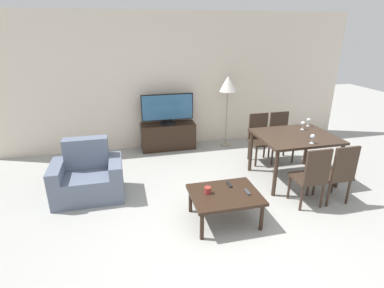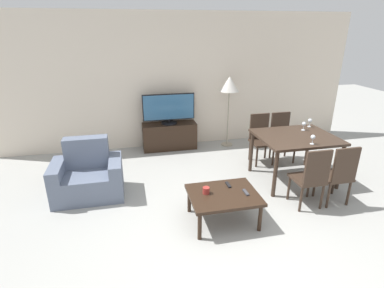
{
  "view_description": "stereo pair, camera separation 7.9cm",
  "coord_description": "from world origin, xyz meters",
  "px_view_note": "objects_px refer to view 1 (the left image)",
  "views": [
    {
      "loc": [
        -1.17,
        -2.61,
        2.39
      ],
      "look_at": [
        -0.13,
        1.72,
        0.65
      ],
      "focal_mm": 28.0,
      "sensor_mm": 36.0,
      "label": 1
    },
    {
      "loc": [
        -1.09,
        -2.63,
        2.39
      ],
      "look_at": [
        -0.13,
        1.72,
        0.65
      ],
      "focal_mm": 28.0,
      "sensor_mm": 36.0,
      "label": 2
    }
  ],
  "objects_px": {
    "remote_secondary": "(229,184)",
    "wine_glass_center": "(303,124)",
    "dining_table": "(295,140)",
    "wine_glass_left": "(313,137)",
    "floor_lamp": "(228,86)",
    "coffee_table": "(225,196)",
    "tv": "(167,109)",
    "dining_chair_near": "(312,175)",
    "dining_chair_far_left": "(260,136)",
    "armchair": "(88,178)",
    "remote_primary": "(247,192)",
    "cup_white_near": "(208,190)",
    "tv_stand": "(168,136)",
    "dining_chair_near_right": "(338,172)",
    "dining_chair_far": "(280,134)",
    "wine_glass_right": "(309,121)"
  },
  "relations": [
    {
      "from": "tv",
      "to": "wine_glass_left",
      "type": "distance_m",
      "value": 2.85
    },
    {
      "from": "dining_table",
      "to": "wine_glass_left",
      "type": "height_order",
      "value": "wine_glass_left"
    },
    {
      "from": "dining_chair_far",
      "to": "remote_primary",
      "type": "distance_m",
      "value": 2.23
    },
    {
      "from": "armchair",
      "to": "tv_stand",
      "type": "height_order",
      "value": "armchair"
    },
    {
      "from": "dining_table",
      "to": "cup_white_near",
      "type": "xyz_separation_m",
      "value": [
        -1.7,
        -0.81,
        -0.24
      ]
    },
    {
      "from": "dining_chair_near_right",
      "to": "wine_glass_left",
      "type": "bearing_deg",
      "value": 112.95
    },
    {
      "from": "dining_chair_near_right",
      "to": "remote_primary",
      "type": "bearing_deg",
      "value": -176.12
    },
    {
      "from": "remote_primary",
      "to": "wine_glass_center",
      "type": "distance_m",
      "value": 1.91
    },
    {
      "from": "dining_chair_near",
      "to": "dining_chair_far_left",
      "type": "xyz_separation_m",
      "value": [
        0.0,
        1.63,
        0.0
      ]
    },
    {
      "from": "remote_secondary",
      "to": "floor_lamp",
      "type": "bearing_deg",
      "value": 71.38
    },
    {
      "from": "wine_glass_center",
      "to": "remote_secondary",
      "type": "bearing_deg",
      "value": -150.94
    },
    {
      "from": "armchair",
      "to": "dining_chair_far_left",
      "type": "bearing_deg",
      "value": 11.31
    },
    {
      "from": "dining_chair_far",
      "to": "dining_chair_near_right",
      "type": "xyz_separation_m",
      "value": [
        0.0,
        -1.63,
        0.0
      ]
    },
    {
      "from": "dining_table",
      "to": "remote_secondary",
      "type": "bearing_deg",
      "value": -153.6
    },
    {
      "from": "tv_stand",
      "to": "armchair",
      "type": "bearing_deg",
      "value": -132.5
    },
    {
      "from": "dining_chair_near",
      "to": "dining_chair_far_left",
      "type": "distance_m",
      "value": 1.63
    },
    {
      "from": "tv",
      "to": "armchair",
      "type": "bearing_deg",
      "value": -132.54
    },
    {
      "from": "remote_secondary",
      "to": "tv",
      "type": "bearing_deg",
      "value": 99.85
    },
    {
      "from": "coffee_table",
      "to": "cup_white_near",
      "type": "xyz_separation_m",
      "value": [
        -0.22,
        0.05,
        0.09
      ]
    },
    {
      "from": "dining_table",
      "to": "wine_glass_left",
      "type": "distance_m",
      "value": 0.43
    },
    {
      "from": "remote_secondary",
      "to": "cup_white_near",
      "type": "relative_size",
      "value": 1.69
    },
    {
      "from": "coffee_table",
      "to": "tv",
      "type": "bearing_deg",
      "value": 96.48
    },
    {
      "from": "wine_glass_center",
      "to": "remote_primary",
      "type": "bearing_deg",
      "value": -142.12
    },
    {
      "from": "floor_lamp",
      "to": "wine_glass_center",
      "type": "height_order",
      "value": "floor_lamp"
    },
    {
      "from": "tv_stand",
      "to": "coffee_table",
      "type": "bearing_deg",
      "value": -83.52
    },
    {
      "from": "dining_chair_near",
      "to": "remote_primary",
      "type": "bearing_deg",
      "value": -174.46
    },
    {
      "from": "tv_stand",
      "to": "coffee_table",
      "type": "height_order",
      "value": "tv_stand"
    },
    {
      "from": "wine_glass_right",
      "to": "tv",
      "type": "bearing_deg",
      "value": 147.5
    },
    {
      "from": "remote_primary",
      "to": "wine_glass_left",
      "type": "xyz_separation_m",
      "value": [
        1.23,
        0.53,
        0.46
      ]
    },
    {
      "from": "floor_lamp",
      "to": "dining_chair_far",
      "type": "bearing_deg",
      "value": -50.58
    },
    {
      "from": "wine_glass_center",
      "to": "tv",
      "type": "bearing_deg",
      "value": 142.27
    },
    {
      "from": "remote_primary",
      "to": "wine_glass_center",
      "type": "xyz_separation_m",
      "value": [
        1.46,
        1.14,
        0.46
      ]
    },
    {
      "from": "coffee_table",
      "to": "cup_white_near",
      "type": "relative_size",
      "value": 9.95
    },
    {
      "from": "dining_table",
      "to": "floor_lamp",
      "type": "relative_size",
      "value": 0.82
    },
    {
      "from": "dining_chair_far",
      "to": "remote_primary",
      "type": "height_order",
      "value": "dining_chair_far"
    },
    {
      "from": "remote_primary",
      "to": "cup_white_near",
      "type": "distance_m",
      "value": 0.51
    },
    {
      "from": "tv",
      "to": "dining_chair_far_left",
      "type": "height_order",
      "value": "tv"
    },
    {
      "from": "tv",
      "to": "dining_chair_near_right",
      "type": "distance_m",
      "value": 3.32
    },
    {
      "from": "tv",
      "to": "cup_white_near",
      "type": "distance_m",
      "value": 2.65
    },
    {
      "from": "dining_table",
      "to": "wine_glass_left",
      "type": "relative_size",
      "value": 8.33
    },
    {
      "from": "dining_chair_near_right",
      "to": "wine_glass_right",
      "type": "bearing_deg",
      "value": 77.98
    },
    {
      "from": "remote_secondary",
      "to": "wine_glass_center",
      "type": "distance_m",
      "value": 1.9
    },
    {
      "from": "coffee_table",
      "to": "dining_chair_far_left",
      "type": "xyz_separation_m",
      "value": [
        1.27,
        1.68,
        0.13
      ]
    },
    {
      "from": "armchair",
      "to": "remote_secondary",
      "type": "height_order",
      "value": "armchair"
    },
    {
      "from": "remote_secondary",
      "to": "wine_glass_center",
      "type": "relative_size",
      "value": 1.03
    },
    {
      "from": "dining_chair_near_right",
      "to": "floor_lamp",
      "type": "xyz_separation_m",
      "value": [
        -0.76,
        2.55,
        0.79
      ]
    },
    {
      "from": "wine_glass_left",
      "to": "remote_secondary",
      "type": "bearing_deg",
      "value": -168.22
    },
    {
      "from": "dining_chair_near_right",
      "to": "remote_secondary",
      "type": "bearing_deg",
      "value": 174.84
    },
    {
      "from": "dining_table",
      "to": "dining_chair_near",
      "type": "height_order",
      "value": "dining_chair_near"
    },
    {
      "from": "tv_stand",
      "to": "dining_chair_near_right",
      "type": "height_order",
      "value": "dining_chair_near_right"
    }
  ]
}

